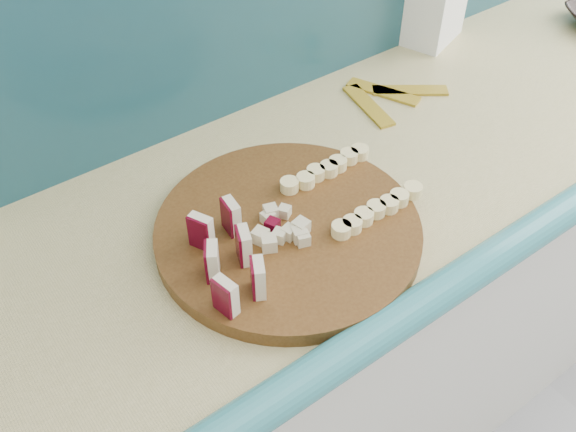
# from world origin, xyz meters

# --- Properties ---
(kitchen_counter) EXTENTS (2.20, 0.63, 0.91)m
(kitchen_counter) POSITION_xyz_m (0.10, 1.50, 0.46)
(kitchen_counter) COLOR silver
(kitchen_counter) RESTS_ON ground
(cutting_board) EXTENTS (0.43, 0.43, 0.03)m
(cutting_board) POSITION_xyz_m (-0.38, 1.43, 0.92)
(cutting_board) COLOR #42270E
(cutting_board) RESTS_ON kitchen_counter
(apple_wedges) EXTENTS (0.11, 0.17, 0.06)m
(apple_wedges) POSITION_xyz_m (-0.51, 1.41, 0.97)
(apple_wedges) COLOR beige
(apple_wedges) RESTS_ON cutting_board
(apple_chunks) EXTENTS (0.06, 0.07, 0.02)m
(apple_chunks) POSITION_xyz_m (-0.41, 1.43, 0.95)
(apple_chunks) COLOR beige
(apple_chunks) RESTS_ON cutting_board
(banana_slices) EXTENTS (0.19, 0.16, 0.02)m
(banana_slices) POSITION_xyz_m (-0.25, 1.43, 0.95)
(banana_slices) COLOR #F3E294
(banana_slices) RESTS_ON cutting_board
(banana_peel) EXTENTS (0.21, 0.18, 0.01)m
(banana_peel) POSITION_xyz_m (0.03, 1.63, 0.91)
(banana_peel) COLOR gold
(banana_peel) RESTS_ON kitchen_counter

